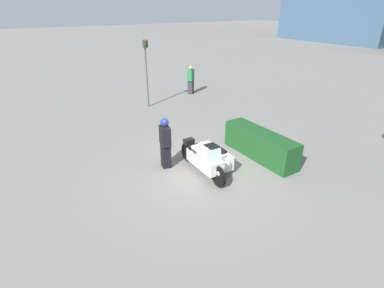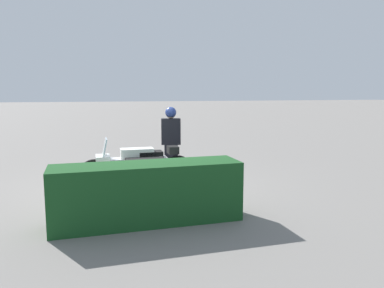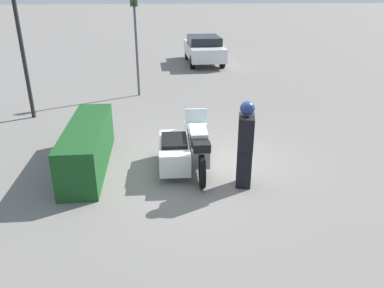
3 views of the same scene
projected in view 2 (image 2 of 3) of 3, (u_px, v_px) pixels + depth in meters
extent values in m
plane|color=slate|center=(142.00, 185.00, 8.99)|extent=(160.00, 160.00, 0.00)
cylinder|color=black|center=(94.00, 174.00, 8.62)|extent=(0.70, 0.12, 0.70)
cylinder|color=black|center=(178.00, 170.00, 9.13)|extent=(0.70, 0.12, 0.70)
cylinder|color=black|center=(149.00, 180.00, 8.41)|extent=(0.55, 0.11, 0.54)
cube|color=#B7B7BC|center=(137.00, 167.00, 8.86)|extent=(1.41, 0.44, 0.45)
cube|color=silver|center=(137.00, 153.00, 8.81)|extent=(0.77, 0.40, 0.24)
cube|color=black|center=(150.00, 154.00, 8.90)|extent=(0.57, 0.39, 0.12)
cube|color=silver|center=(103.00, 165.00, 8.65)|extent=(0.33, 0.55, 0.44)
cube|color=silver|center=(105.00, 147.00, 8.60)|extent=(0.13, 0.52, 0.40)
sphere|color=white|center=(92.00, 168.00, 8.59)|extent=(0.18, 0.18, 0.18)
cube|color=silver|center=(146.00, 174.00, 8.37)|extent=(1.59, 0.71, 0.50)
sphere|color=silver|center=(115.00, 174.00, 8.20)|extent=(0.47, 0.48, 0.47)
cube|color=black|center=(146.00, 161.00, 8.33)|extent=(0.88, 0.59, 0.09)
cube|color=black|center=(173.00, 150.00, 9.03)|extent=(0.25, 0.37, 0.18)
cube|color=black|center=(171.00, 160.00, 9.95)|extent=(0.41, 0.37, 0.86)
cube|color=black|center=(171.00, 131.00, 9.85)|extent=(0.56, 0.40, 0.68)
sphere|color=tan|center=(171.00, 114.00, 9.78)|extent=(0.23, 0.23, 0.23)
sphere|color=navy|center=(171.00, 112.00, 9.78)|extent=(0.29, 0.29, 0.29)
cube|color=#19471E|center=(147.00, 193.00, 6.41)|extent=(3.21, 0.82, 1.03)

